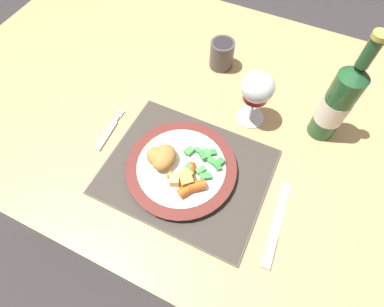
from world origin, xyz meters
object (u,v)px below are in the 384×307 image
(table_knife, at_px, (275,231))
(drinking_cup, at_px, (222,54))
(dining_table, at_px, (222,132))
(bottle, at_px, (337,103))
(dinner_plate, at_px, (181,168))
(fork, at_px, (108,132))
(wine_glass, at_px, (257,90))

(table_knife, height_order, drinking_cup, drinking_cup)
(dining_table, xyz_separation_m, bottle, (0.24, 0.06, 0.19))
(drinking_cup, bearing_deg, bottle, -18.89)
(dinner_plate, xyz_separation_m, bottle, (0.27, 0.25, 0.09))
(dining_table, relative_size, fork, 12.02)
(table_knife, relative_size, wine_glass, 1.31)
(wine_glass, relative_size, drinking_cup, 1.89)
(fork, distance_m, wine_glass, 0.38)
(dinner_plate, relative_size, table_knife, 1.29)
(dining_table, height_order, drinking_cup, drinking_cup)
(dining_table, xyz_separation_m, drinking_cup, (-0.08, 0.17, 0.12))
(drinking_cup, bearing_deg, table_knife, -54.25)
(dinner_plate, bearing_deg, bottle, 43.75)
(fork, bearing_deg, bottle, 26.19)
(table_knife, height_order, bottle, bottle)
(wine_glass, height_order, bottle, bottle)
(dinner_plate, xyz_separation_m, wine_glass, (0.09, 0.22, 0.09))
(dining_table, xyz_separation_m, wine_glass, (0.06, 0.02, 0.18))
(dining_table, relative_size, table_knife, 8.10)
(dining_table, distance_m, drinking_cup, 0.22)
(bottle, bearing_deg, drinking_cup, 161.11)
(dinner_plate, relative_size, drinking_cup, 3.19)
(fork, xyz_separation_m, bottle, (0.48, 0.24, 0.11))
(wine_glass, distance_m, bottle, 0.18)
(bottle, bearing_deg, table_knife, -94.80)
(dining_table, relative_size, wine_glass, 10.58)
(bottle, height_order, drinking_cup, bottle)
(wine_glass, bearing_deg, dining_table, -163.05)
(dinner_plate, xyz_separation_m, fork, (-0.22, 0.02, -0.01))
(dining_table, xyz_separation_m, dinner_plate, (-0.03, -0.20, 0.10))
(dining_table, distance_m, wine_glass, 0.20)
(dining_table, height_order, dinner_plate, dinner_plate)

